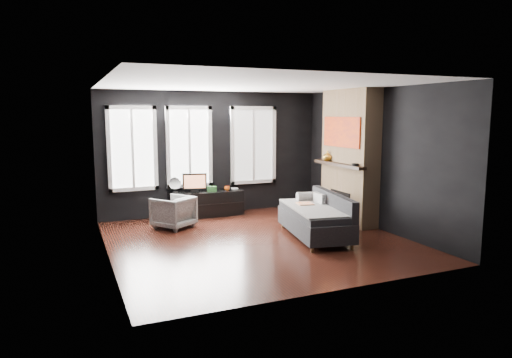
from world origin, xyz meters
name	(u,v)px	position (x,y,z in m)	size (l,w,h in m)	color
floor	(257,240)	(0.00, 0.00, 0.00)	(5.00, 5.00, 0.00)	black
ceiling	(258,84)	(0.00, 0.00, 2.70)	(5.00, 5.00, 0.00)	white
wall_back	(213,153)	(0.00, 2.50, 1.35)	(5.00, 0.02, 2.70)	black
wall_left	(105,171)	(-2.50, 0.00, 1.35)	(0.02, 5.00, 2.70)	black
wall_right	(376,159)	(2.50, 0.00, 1.35)	(0.02, 5.00, 2.70)	black
windows	(193,106)	(-0.45, 2.46, 2.38)	(4.00, 0.16, 1.76)	white
fireplace	(350,157)	(2.30, 0.60, 1.35)	(0.70, 1.62, 2.70)	#93724C
sofa	(315,215)	(1.03, -0.20, 0.40)	(0.94, 1.87, 0.80)	black
stripe_pillow	(319,202)	(1.29, 0.08, 0.58)	(0.08, 0.32, 0.32)	gray
armchair	(173,210)	(-1.15, 1.48, 0.34)	(0.67, 0.63, 0.69)	white
media_console	(206,204)	(-0.26, 2.24, 0.27)	(1.59, 0.50, 0.55)	black
monitor	(195,182)	(-0.51, 2.21, 0.78)	(0.52, 0.11, 0.47)	black
desk_fan	(175,185)	(-0.93, 2.24, 0.72)	(0.25, 0.25, 0.36)	gray
mug	(227,188)	(0.20, 2.16, 0.61)	(0.12, 0.09, 0.12)	#EE5812
book	(231,184)	(0.36, 2.33, 0.65)	(0.15, 0.02, 0.20)	#AC9F89
storage_box	(212,189)	(-0.14, 2.20, 0.60)	(0.20, 0.13, 0.11)	#306D2F
mantel_vase	(327,156)	(2.05, 1.05, 1.33)	(0.20, 0.21, 0.20)	gold
mantel_clock	(355,165)	(2.05, 0.05, 1.25)	(0.13, 0.13, 0.04)	black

